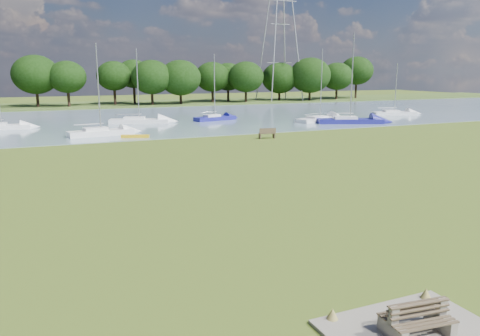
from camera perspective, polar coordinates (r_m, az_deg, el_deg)
name	(u,v)px	position (r m, az deg, el deg)	size (l,w,h in m)	color
ground	(216,198)	(24.17, -2.99, -3.72)	(220.00, 220.00, 0.00)	brown
river	(104,121)	(64.67, -16.28, 5.54)	(220.00, 40.00, 0.10)	gray
far_bank	(82,106)	(94.41, -18.71, 7.19)	(220.00, 20.00, 0.40)	#4C6626
concrete_pad	(416,335)	(12.98, 20.65, -18.52)	(4.20, 3.20, 0.10)	gray
bench_pair	(417,320)	(12.78, 20.79, -16.90)	(1.76, 1.15, 0.90)	gray
riverbank_bench	(267,133)	(45.60, 3.33, 4.25)	(1.73, 0.72, 1.03)	brown
kayak	(135,136)	(47.08, -12.65, 3.81)	(2.70, 0.63, 0.27)	yellow
tree_line	(69,74)	(90.03, -20.18, 10.67)	(137.36, 8.18, 9.90)	black
sailboat_0	(214,117)	(62.18, -3.14, 6.27)	(6.03, 3.06, 8.56)	navy
sailboat_2	(100,130)	(49.44, -16.68, 4.41)	(6.64, 2.74, 9.10)	white
sailboat_3	(320,118)	(61.97, 9.69, 6.03)	(7.66, 4.01, 9.16)	white
sailboat_5	(1,125)	(58.90, -27.15, 4.64)	(6.07, 2.08, 6.75)	white
sailboat_7	(139,119)	(60.23, -12.27, 5.82)	(7.55, 4.16, 9.15)	white
sailboat_8	(349,119)	(60.20, 13.18, 5.83)	(8.25, 5.19, 10.95)	navy
sailboat_9	(394,112)	(73.95, 18.25, 6.51)	(6.56, 3.59, 7.56)	white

